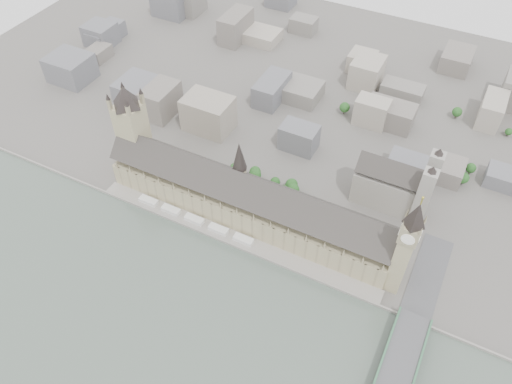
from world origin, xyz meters
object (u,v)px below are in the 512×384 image
at_px(elizabeth_tower, 407,243).
at_px(westminster_abbey, 395,185).
at_px(victoria_tower, 132,128).
at_px(palace_of_westminster, 247,201).

distance_m(elizabeth_tower, westminster_abbey, 96.91).
bearing_deg(victoria_tower, palace_of_westminster, -2.96).
relative_size(elizabeth_tower, victoria_tower, 1.07).
height_order(palace_of_westminster, westminster_abbey, westminster_abbey).
height_order(palace_of_westminster, victoria_tower, victoria_tower).
distance_m(palace_of_westminster, elizabeth_tower, 142.94).
bearing_deg(palace_of_westminster, westminster_abbey, 34.17).
bearing_deg(palace_of_westminster, elizabeth_tower, -4.85).
bearing_deg(westminster_abbey, victoria_tower, -163.50).
height_order(elizabeth_tower, westminster_abbey, elizabeth_tower).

